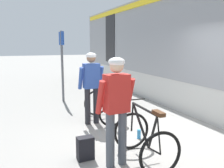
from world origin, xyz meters
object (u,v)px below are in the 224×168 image
at_px(backpack_on_platform, 85,148).
at_px(water_bottle_near_the_bikes, 139,134).
at_px(cyclist_far_in_blue, 91,82).
at_px(bicycle_near_black, 145,139).
at_px(bicycle_far_red, 104,105).
at_px(platform_sign_post, 62,54).
at_px(cyclist_near_in_red, 116,102).

bearing_deg(backpack_on_platform, water_bottle_near_the_bikes, 17.12).
height_order(cyclist_far_in_blue, bicycle_near_black, cyclist_far_in_blue).
bearing_deg(water_bottle_near_the_bikes, cyclist_far_in_blue, 114.90).
relative_size(bicycle_far_red, platform_sign_post, 0.46).
distance_m(cyclist_near_in_red, bicycle_far_red, 2.42).
distance_m(bicycle_near_black, backpack_on_platform, 1.02).
relative_size(bicycle_far_red, water_bottle_near_the_bikes, 5.80).
relative_size(backpack_on_platform, water_bottle_near_the_bikes, 2.09).
distance_m(bicycle_near_black, bicycle_far_red, 2.32).
height_order(cyclist_near_in_red, backpack_on_platform, cyclist_near_in_red).
bearing_deg(water_bottle_near_the_bikes, platform_sign_post, 101.30).
bearing_deg(cyclist_near_in_red, platform_sign_post, 88.95).
relative_size(cyclist_near_in_red, platform_sign_post, 0.73).
bearing_deg(bicycle_near_black, water_bottle_near_the_bikes, 66.05).
bearing_deg(cyclist_far_in_blue, bicycle_far_red, 15.72).
bearing_deg(bicycle_near_black, cyclist_far_in_blue, 95.32).
relative_size(cyclist_far_in_blue, bicycle_far_red, 1.59).
relative_size(cyclist_far_in_blue, backpack_on_platform, 4.40).
distance_m(water_bottle_near_the_bikes, platform_sign_post, 4.34).
bearing_deg(bicycle_near_black, cyclist_near_in_red, 171.27).
bearing_deg(cyclist_far_in_blue, platform_sign_post, 94.00).
bearing_deg(platform_sign_post, water_bottle_near_the_bikes, -78.70).
distance_m(bicycle_far_red, platform_sign_post, 2.89).
bearing_deg(cyclist_far_in_blue, cyclist_near_in_red, -97.31).
xyz_separation_m(cyclist_far_in_blue, bicycle_near_black, (0.21, -2.22, -0.65)).
distance_m(cyclist_near_in_red, cyclist_far_in_blue, 2.16).
bearing_deg(cyclist_far_in_blue, bicycle_near_black, -84.68).
bearing_deg(water_bottle_near_the_bikes, cyclist_near_in_red, -136.74).
bearing_deg(platform_sign_post, cyclist_far_in_blue, -86.00).
bearing_deg(water_bottle_near_the_bikes, backpack_on_platform, -160.86).
height_order(cyclist_near_in_red, bicycle_near_black, cyclist_near_in_red).
height_order(bicycle_near_black, bicycle_far_red, same).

